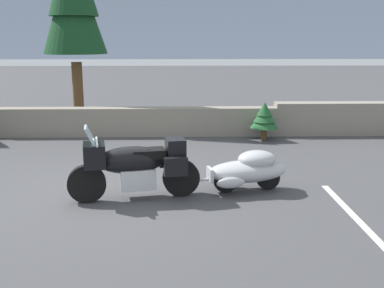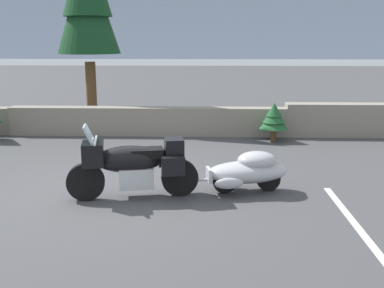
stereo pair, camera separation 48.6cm
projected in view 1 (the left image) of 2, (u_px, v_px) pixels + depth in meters
name	position (u px, v px, depth m)	size (l,w,h in m)	color
ground_plane	(113.00, 193.00, 8.56)	(80.00, 80.00, 0.00)	#424244
stone_guard_wall	(173.00, 121.00, 13.52)	(24.00, 0.54, 0.95)	gray
distant_ridgeline	(175.00, 13.00, 99.52)	(240.00, 80.00, 16.00)	#99A8BF
touring_motorcycle	(134.00, 165.00, 8.10)	(2.29, 1.00, 1.33)	black
car_shaped_trailer	(248.00, 169.00, 8.58)	(2.23, 0.99, 0.76)	black
pine_sapling_farther	(264.00, 117.00, 12.83)	(0.78, 0.78, 1.06)	brown
parking_stripe_marker	(360.00, 222.00, 7.19)	(0.12, 3.60, 0.01)	silver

